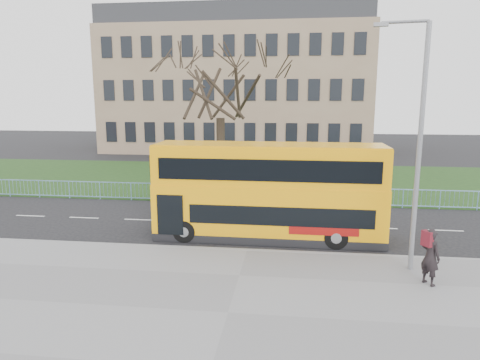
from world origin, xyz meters
TOP-DOWN VIEW (x-y plane):
  - ground at (0.00, 0.00)m, footprint 120.00×120.00m
  - pavement at (0.00, -6.75)m, footprint 80.00×10.50m
  - kerb at (0.00, -1.55)m, footprint 80.00×0.20m
  - grass_verge at (0.00, 14.30)m, footprint 80.00×15.40m
  - guard_railing at (0.00, 6.60)m, footprint 40.00×0.12m
  - bare_tree at (-3.00, 10.00)m, footprint 7.99×7.99m
  - civic_building at (-5.00, 35.00)m, footprint 30.00×15.00m
  - yellow_bus at (0.72, 0.39)m, footprint 9.92×2.47m
  - pedestrian at (6.25, -4.06)m, footprint 0.76×0.82m
  - street_lamp at (5.89, -2.80)m, footprint 1.80×0.43m

SIDE VIEW (x-z plane):
  - ground at x=0.00m, z-range 0.00..0.00m
  - grass_verge at x=0.00m, z-range 0.00..0.08m
  - pavement at x=0.00m, z-range 0.00..0.12m
  - kerb at x=0.00m, z-range 0.00..0.14m
  - guard_railing at x=0.00m, z-range 0.00..1.10m
  - pedestrian at x=6.25m, z-range 0.12..2.01m
  - yellow_bus at x=0.72m, z-range 0.15..4.30m
  - street_lamp at x=5.89m, z-range 0.53..9.04m
  - bare_tree at x=-3.00m, z-range 0.08..11.49m
  - civic_building at x=-5.00m, z-range 0.00..14.00m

